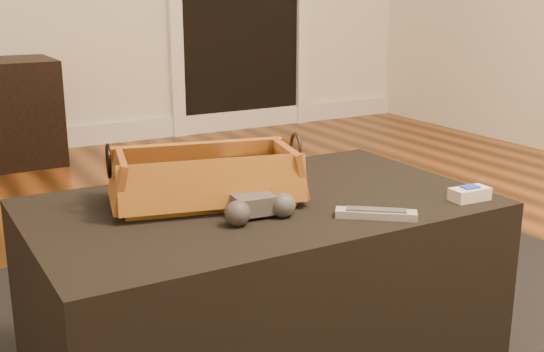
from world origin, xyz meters
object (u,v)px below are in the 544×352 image
wicker_basket (206,181)px  game_controller (258,207)px  tv_remote (199,194)px  silver_remote (376,214)px  cream_gadget (470,194)px  ottoman (260,288)px

wicker_basket → game_controller: size_ratio=2.84×
tv_remote → wicker_basket: size_ratio=0.48×
wicker_basket → game_controller: bearing=-75.0°
tv_remote → silver_remote: tv_remote is taller
silver_remote → cream_gadget: bearing=-1.5°
game_controller → silver_remote: game_controller is taller
tv_remote → wicker_basket: wicker_basket is taller
wicker_basket → silver_remote: wicker_basket is taller
ottoman → cream_gadget: bearing=-28.7°
tv_remote → game_controller: game_controller is taller
tv_remote → game_controller: 0.16m
game_controller → cream_gadget: game_controller is taller
tv_remote → game_controller: size_ratio=1.37×
ottoman → silver_remote: size_ratio=6.50×
wicker_basket → silver_remote: bearing=-46.1°
ottoman → wicker_basket: wicker_basket is taller
ottoman → game_controller: size_ratio=6.29×
wicker_basket → silver_remote: 0.38m
game_controller → ottoman: bearing=59.7°
ottoman → tv_remote: (-0.13, 0.04, 0.24)m
ottoman → wicker_basket: size_ratio=2.22×
ottoman → wicker_basket: 0.28m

